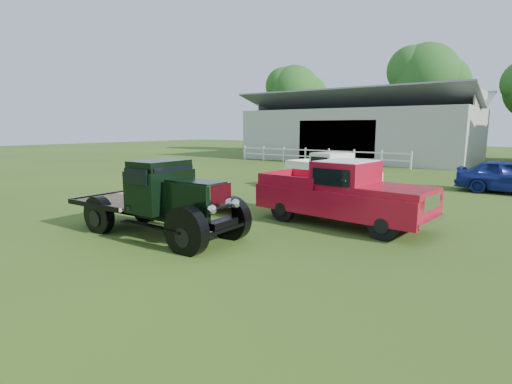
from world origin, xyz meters
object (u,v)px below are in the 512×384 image
Objects in this scene: white_pickup at (330,172)px; misc_car_blue at (512,177)px; vintage_flatbed at (158,198)px; red_pickup at (342,192)px.

white_pickup is 1.06× the size of misc_car_blue.
vintage_flatbed is at bearing 152.05° from misc_car_blue.
misc_car_blue is at bearing 74.18° from red_pickup.
red_pickup is at bearing 158.96° from misc_car_blue.
vintage_flatbed reaches higher than white_pickup.
misc_car_blue is at bearing 50.11° from white_pickup.
vintage_flatbed reaches higher than red_pickup.
vintage_flatbed is 1.16× the size of misc_car_blue.
vintage_flatbed is at bearing -73.47° from white_pickup.
white_pickup is 7.58m from misc_car_blue.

